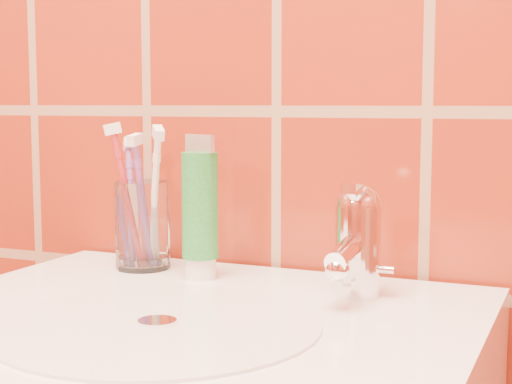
% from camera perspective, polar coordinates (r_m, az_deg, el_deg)
% --- Properties ---
extents(glass_tumbler, '(0.08, 0.08, 0.11)m').
position_cam_1_polar(glass_tumbler, '(0.97, -8.25, -2.40)').
color(glass_tumbler, white).
rests_on(glass_tumbler, pedestal_sink).
extents(toothpaste_tube, '(0.05, 0.04, 0.17)m').
position_cam_1_polar(toothpaste_tube, '(0.90, -4.09, -1.44)').
color(toothpaste_tube, white).
rests_on(toothpaste_tube, pedestal_sink).
extents(faucet, '(0.05, 0.11, 0.12)m').
position_cam_1_polar(faucet, '(0.82, 7.36, -3.22)').
color(faucet, white).
rests_on(faucet, pedestal_sink).
extents(toothbrush_0, '(0.13, 0.14, 0.20)m').
position_cam_1_polar(toothbrush_0, '(0.93, -7.41, -0.63)').
color(toothbrush_0, white).
rests_on(toothbrush_0, glass_tumbler).
extents(toothbrush_1, '(0.10, 0.09, 0.19)m').
position_cam_1_polar(toothbrush_1, '(0.95, -9.26, -0.43)').
color(toothbrush_1, '#AF252D').
rests_on(toothbrush_1, glass_tumbler).
extents(toothbrush_2, '(0.13, 0.14, 0.18)m').
position_cam_1_polar(toothbrush_2, '(0.99, -9.02, -0.77)').
color(toothbrush_2, '#764492').
rests_on(toothbrush_2, glass_tumbler).
extents(toothbrush_3, '(0.03, 0.08, 0.18)m').
position_cam_1_polar(toothbrush_3, '(0.95, -8.27, -0.82)').
color(toothbrush_3, '#804798').
rests_on(toothbrush_3, glass_tumbler).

